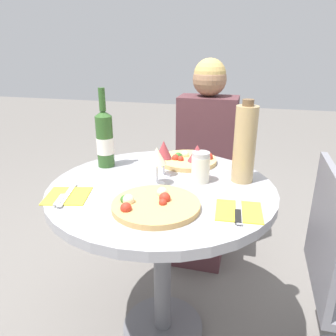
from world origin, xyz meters
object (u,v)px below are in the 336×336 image
Objects in this scene: tall_carafe at (245,144)px; wine_bottle at (105,139)px; dining_table at (162,213)px; pizza_large at (154,204)px; chair_behind_diner at (207,180)px; seated_diner at (204,171)px.

wine_bottle is at bearing 178.16° from tall_carafe.
dining_table is 0.42m from wine_bottle.
pizza_large is 0.44m from tall_carafe.
chair_behind_diner is at bearing 85.73° from dining_table.
chair_behind_diner is 0.73× the size of seated_diner.
chair_behind_diner is (0.06, 0.84, -0.19)m from dining_table.
wine_bottle reaches higher than chair_behind_diner.
wine_bottle is at bearing 62.36° from chair_behind_diner.
wine_bottle is at bearing 153.90° from dining_table.
tall_carafe is at bearing 112.29° from seated_diner.
seated_diner is 3.96× the size of pizza_large.
chair_behind_diner is 2.66× the size of tall_carafe.
seated_diner is at bearing 84.88° from dining_table.
chair_behind_diner is 2.90× the size of pizza_large.
dining_table is at bearing -156.72° from tall_carafe.
pizza_large is at bearing 87.73° from seated_diner.
tall_carafe is (0.30, 0.13, 0.28)m from dining_table.
pizza_large is (0.03, -0.19, 0.14)m from dining_table.
chair_behind_diner is at bearing 88.04° from pizza_large.
dining_table is 0.43m from tall_carafe.
tall_carafe is at bearing -1.84° from wine_bottle.
tall_carafe reaches higher than dining_table.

